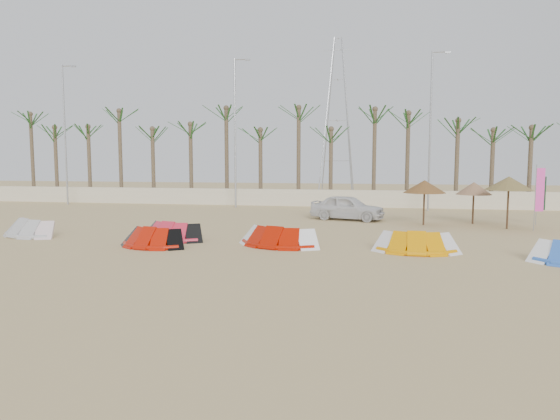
% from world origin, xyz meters
% --- Properties ---
extents(ground, '(120.00, 120.00, 0.00)m').
position_xyz_m(ground, '(0.00, 0.00, 0.00)').
color(ground, tan).
rests_on(ground, ground).
extents(boundary_wall, '(60.00, 0.30, 1.30)m').
position_xyz_m(boundary_wall, '(0.00, 22.00, 0.65)').
color(boundary_wall, beige).
rests_on(boundary_wall, ground).
extents(palm_line, '(52.00, 4.00, 7.70)m').
position_xyz_m(palm_line, '(0.67, 23.50, 6.44)').
color(palm_line, brown).
rests_on(palm_line, ground).
extents(lamp_a, '(1.25, 0.14, 11.00)m').
position_xyz_m(lamp_a, '(-19.96, 20.00, 5.77)').
color(lamp_a, '#A5A8AD').
rests_on(lamp_a, ground).
extents(lamp_b, '(1.25, 0.14, 11.00)m').
position_xyz_m(lamp_b, '(-5.96, 20.00, 5.77)').
color(lamp_b, '#A5A8AD').
rests_on(lamp_b, ground).
extents(lamp_c, '(1.25, 0.14, 11.00)m').
position_xyz_m(lamp_c, '(8.04, 20.00, 5.77)').
color(lamp_c, '#A5A8AD').
rests_on(lamp_c, ground).
extents(pylon, '(3.00, 3.00, 14.00)m').
position_xyz_m(pylon, '(1.00, 28.00, 0.00)').
color(pylon, '#A5A8AD').
rests_on(pylon, ground).
extents(kite_grey, '(3.67, 2.56, 0.90)m').
position_xyz_m(kite_grey, '(-11.74, 4.75, 0.42)').
color(kite_grey, '#AFAFAF').
rests_on(kite_grey, ground).
extents(kite_red_left, '(3.40, 2.17, 0.90)m').
position_xyz_m(kite_red_left, '(-4.69, 4.81, 0.42)').
color(kite_red_left, red).
rests_on(kite_red_left, ground).
extents(kite_red_mid, '(3.15, 2.02, 0.90)m').
position_xyz_m(kite_red_mid, '(-4.76, 2.98, 0.42)').
color(kite_red_mid, '#B21403').
rests_on(kite_red_mid, ground).
extents(kite_red_right, '(3.81, 2.43, 0.90)m').
position_xyz_m(kite_red_right, '(0.30, 4.18, 0.42)').
color(kite_red_right, '#AB1100').
rests_on(kite_red_right, ground).
extents(kite_orange, '(3.20, 1.62, 0.90)m').
position_xyz_m(kite_orange, '(5.83, 3.73, 0.42)').
color(kite_orange, orange).
rests_on(kite_orange, ground).
extents(parasol_left, '(2.30, 2.30, 2.48)m').
position_xyz_m(parasol_left, '(6.93, 12.02, 2.12)').
color(parasol_left, '#4C331E').
rests_on(parasol_left, ground).
extents(parasol_mid, '(2.35, 2.35, 2.73)m').
position_xyz_m(parasol_mid, '(11.06, 11.22, 2.37)').
color(parasol_mid, '#4C331E').
rests_on(parasol_mid, ground).
extents(parasol_right, '(1.96, 1.96, 2.35)m').
position_xyz_m(parasol_right, '(9.70, 13.02, 1.99)').
color(parasol_right, '#4C331E').
rests_on(parasol_right, ground).
extents(flag_pink, '(0.45, 0.07, 3.35)m').
position_xyz_m(flag_pink, '(12.37, 10.70, 1.99)').
color(flag_pink, '#A5A8AD').
rests_on(flag_pink, ground).
extents(flag_green, '(0.45, 0.05, 2.82)m').
position_xyz_m(flag_green, '(13.21, 13.21, 1.67)').
color(flag_green, '#A5A8AD').
rests_on(flag_green, ground).
extents(car, '(4.69, 2.85, 1.49)m').
position_xyz_m(car, '(2.68, 13.66, 0.75)').
color(car, silver).
rests_on(car, ground).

